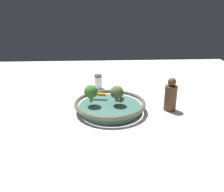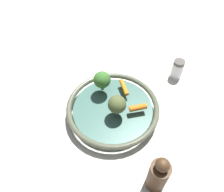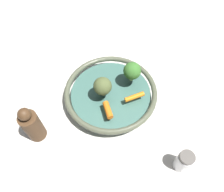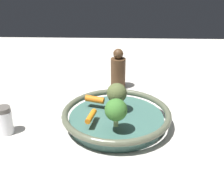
% 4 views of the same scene
% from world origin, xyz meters
% --- Properties ---
extents(ground_plane, '(1.91, 1.91, 0.00)m').
position_xyz_m(ground_plane, '(0.00, 0.00, 0.00)').
color(ground_plane, beige).
extents(serving_bowl, '(0.31, 0.31, 0.05)m').
position_xyz_m(serving_bowl, '(0.00, 0.00, 0.02)').
color(serving_bowl, '#3D665B').
rests_on(serving_bowl, ground_plane).
extents(baby_carrot_center, '(0.06, 0.03, 0.02)m').
position_xyz_m(baby_carrot_center, '(0.06, -0.05, 0.06)').
color(baby_carrot_center, orange).
rests_on(baby_carrot_center, serving_bowl).
extents(baby_carrot_left, '(0.03, 0.07, 0.02)m').
position_xyz_m(baby_carrot_left, '(0.07, 0.05, 0.05)').
color(baby_carrot_left, orange).
rests_on(baby_carrot_left, serving_bowl).
extents(broccoli_floret_mid, '(0.06, 0.06, 0.07)m').
position_xyz_m(broccoli_floret_mid, '(-0.00, -0.03, 0.09)').
color(broccoli_floret_mid, tan).
rests_on(broccoli_floret_mid, serving_bowl).
extents(broccoli_floret_edge, '(0.06, 0.06, 0.07)m').
position_xyz_m(broccoli_floret_edge, '(-0.00, 0.08, 0.09)').
color(broccoli_floret_edge, '#9CA566').
rests_on(broccoli_floret_edge, serving_bowl).
extents(salt_shaker, '(0.04, 0.04, 0.08)m').
position_xyz_m(salt_shaker, '(0.30, 0.05, 0.04)').
color(salt_shaker, white).
rests_on(salt_shaker, ground_plane).
extents(pepper_mill, '(0.05, 0.05, 0.15)m').
position_xyz_m(pepper_mill, '(-0.00, -0.26, 0.06)').
color(pepper_mill, '#4C331E').
rests_on(pepper_mill, ground_plane).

